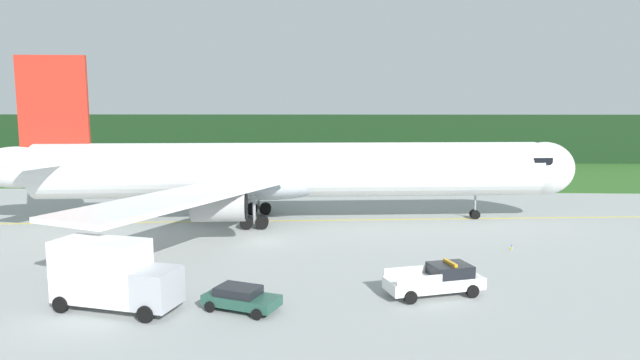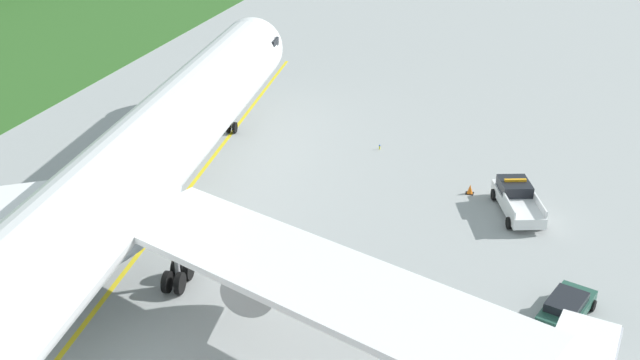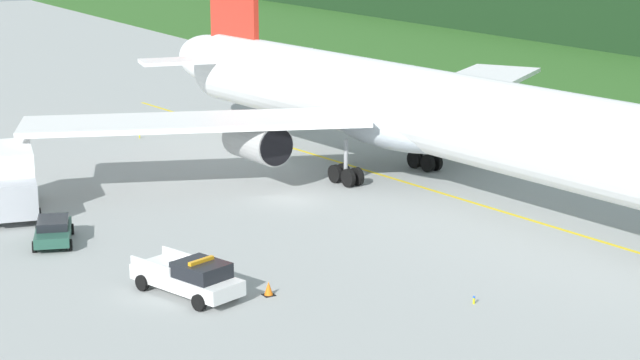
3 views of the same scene
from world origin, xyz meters
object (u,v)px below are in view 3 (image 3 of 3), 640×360
object	(u,v)px
staff_car	(53,230)
airliner	(414,110)
catering_truck	(13,180)
apron_cone	(269,289)
ops_pickup_truck	(190,277)

from	to	relation	value
staff_car	airliner	bearing A→B (deg)	91.34
airliner	catering_truck	bearing A→B (deg)	-105.03
apron_cone	airliner	bearing A→B (deg)	127.38
staff_car	ops_pickup_truck	bearing A→B (deg)	15.57
staff_car	apron_cone	xyz separation A→B (m)	(12.87, 6.21, -0.38)
airliner	ops_pickup_truck	xyz separation A→B (m)	(11.63, -20.69, -4.02)
ops_pickup_truck	catering_truck	distance (m)	18.41
staff_car	apron_cone	size ratio (longest dim) A/B	6.71
staff_car	apron_cone	distance (m)	14.29
airliner	staff_car	size ratio (longest dim) A/B	13.07
airliner	ops_pickup_truck	distance (m)	24.08
ops_pickup_truck	apron_cone	size ratio (longest dim) A/B	9.16
staff_car	apron_cone	world-z (taller)	staff_car
airliner	apron_cone	bearing A→B (deg)	-52.62
apron_cone	staff_car	bearing A→B (deg)	-154.23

